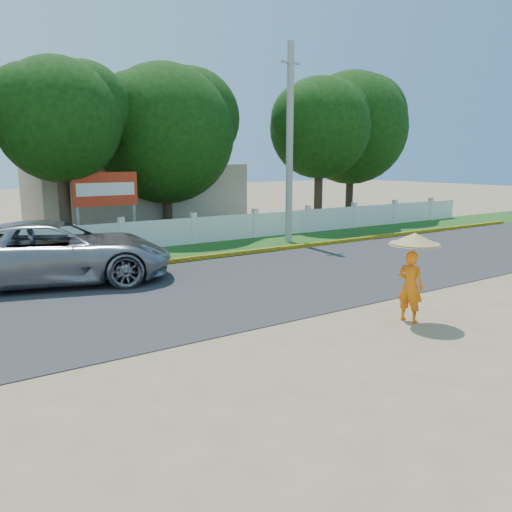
% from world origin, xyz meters
% --- Properties ---
extents(ground, '(120.00, 120.00, 0.00)m').
position_xyz_m(ground, '(0.00, 0.00, 0.00)').
color(ground, '#9E8460').
rests_on(ground, ground).
extents(road, '(60.00, 7.00, 0.02)m').
position_xyz_m(road, '(0.00, 4.50, 0.01)').
color(road, '#38383A').
rests_on(road, ground).
extents(grass_verge, '(60.00, 3.50, 0.03)m').
position_xyz_m(grass_verge, '(0.00, 9.75, 0.01)').
color(grass_verge, '#2D601E').
rests_on(grass_verge, ground).
extents(curb, '(40.00, 0.18, 0.16)m').
position_xyz_m(curb, '(0.00, 8.05, 0.08)').
color(curb, yellow).
rests_on(curb, ground).
extents(fence, '(40.00, 0.10, 1.10)m').
position_xyz_m(fence, '(0.00, 11.20, 0.55)').
color(fence, silver).
rests_on(fence, ground).
extents(building_near, '(10.00, 6.00, 3.20)m').
position_xyz_m(building_near, '(3.00, 18.00, 1.60)').
color(building_near, '#B7AD99').
rests_on(building_near, ground).
extents(utility_pole, '(0.28, 0.28, 7.96)m').
position_xyz_m(utility_pole, '(6.49, 9.39, 3.98)').
color(utility_pole, '#959492').
rests_on(utility_pole, ground).
extents(vehicle, '(6.90, 4.55, 1.76)m').
position_xyz_m(vehicle, '(-3.15, 7.39, 0.88)').
color(vehicle, gray).
rests_on(vehicle, ground).
extents(monk_with_parasol, '(1.05, 1.05, 1.91)m').
position_xyz_m(monk_with_parasol, '(2.39, -0.35, 1.25)').
color(monk_with_parasol, orange).
rests_on(monk_with_parasol, ground).
extents(billboard, '(2.50, 0.13, 2.95)m').
position_xyz_m(billboard, '(-0.19, 12.30, 2.14)').
color(billboard, gray).
rests_on(billboard, ground).
extents(tree_row, '(29.32, 7.89, 8.51)m').
position_xyz_m(tree_row, '(4.45, 14.37, 4.95)').
color(tree_row, '#473828').
rests_on(tree_row, ground).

